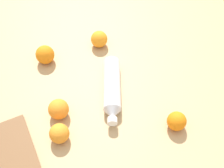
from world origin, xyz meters
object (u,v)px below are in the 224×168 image
Objects in this scene: orange_1 at (177,121)px; cutting_board at (4,157)px; water_bottle at (112,88)px; orange_0 at (59,133)px; orange_2 at (99,39)px; orange_3 at (59,109)px; orange_4 at (45,55)px.

orange_1 reaches higher than cutting_board.
orange_0 is at bearing -42.99° from water_bottle.
cutting_board is at bearing 147.91° from orange_2.
orange_3 reaches higher than cutting_board.
orange_0 is at bearing -175.26° from orange_3.
orange_1 is 0.58m from cutting_board.
orange_3 is (-0.09, 0.19, 0.00)m from water_bottle.
orange_1 is at bearing -99.73° from orange_3.
cutting_board is (-0.16, 0.17, -0.03)m from orange_3.
orange_3 is at bearing 4.74° from orange_0.
orange_2 reaches higher than orange_0.
orange_4 reaches higher than orange_1.
cutting_board is (-0.24, 0.36, -0.02)m from water_bottle.
orange_0 is 0.27× the size of cutting_board.
orange_0 is at bearing 93.64° from orange_1.
orange_4 reaches higher than water_bottle.
orange_3 reaches higher than water_bottle.
orange_1 is 0.58m from orange_4.
orange_1 is at bearing -125.53° from orange_4.
orange_2 reaches higher than water_bottle.
orange_4 reaches higher than cutting_board.
orange_1 is at bearing -149.17° from orange_2.
orange_2 is 0.24m from orange_4.
water_bottle is 3.98× the size of orange_3.
orange_1 is (-0.15, -0.21, 0.00)m from water_bottle.
cutting_board is at bearing -53.49° from water_bottle.
water_bottle is 0.21m from orange_3.
orange_3 reaches higher than orange_1.
orange_3 is (0.09, 0.01, 0.00)m from orange_0.
orange_4 is 0.44m from cutting_board.
orange_1 is (0.03, -0.40, -0.00)m from orange_0.
water_bottle is at bearing 53.88° from orange_1.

